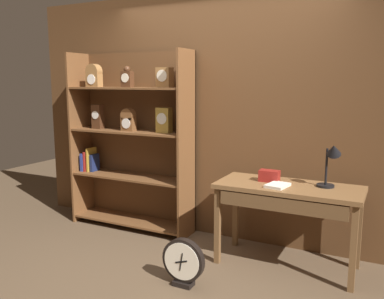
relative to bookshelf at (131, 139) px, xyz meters
The scene contains 8 objects.
ground_plane 1.82m from the bookshelf, 46.95° to the right, with size 10.00×10.00×0.00m, color brown.
back_wood_panel 1.09m from the bookshelf, 11.42° to the left, with size 4.80×0.05×2.60m, color brown.
bookshelf is the anchor object (origin of this frame).
workbench 1.92m from the bookshelf, ahead, with size 1.27×0.56×0.76m.
desk_lamp 2.22m from the bookshelf, ahead, with size 0.20×0.21×0.41m.
toolbox_small 1.70m from the bookshelf, ahead, with size 0.18×0.10×0.11m, color maroon.
open_repair_manual 1.84m from the bookshelf, 10.59° to the right, with size 0.16×0.22×0.03m, color silver.
round_clock_large 1.76m from the bookshelf, 39.50° to the right, with size 0.37×0.11×0.41m.
Camera 1 is at (1.66, -2.66, 1.67)m, focal length 38.08 mm.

